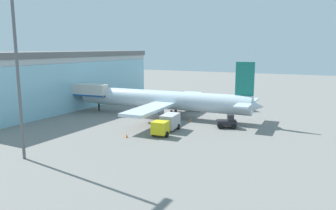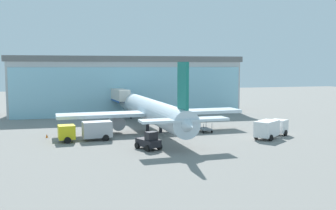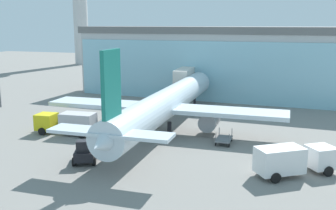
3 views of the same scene
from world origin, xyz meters
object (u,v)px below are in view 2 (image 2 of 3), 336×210
fuel_truck (271,128)px  safety_cone_wingtip (47,136)px  baggage_cart (205,129)px  safety_cone_nose (150,136)px  airplane (151,111)px  jet_bridge (118,95)px  catering_truck (87,130)px  pushback_tug (149,142)px

fuel_truck → safety_cone_wingtip: fuel_truck is taller
baggage_cart → safety_cone_nose: size_ratio=5.20×
airplane → baggage_cart: (7.96, -3.46, -2.80)m
jet_bridge → safety_cone_nose: size_ratio=20.65×
baggage_cart → safety_cone_wingtip: (-23.94, 1.73, -0.23)m
catering_truck → baggage_cart: (18.39, 2.29, -0.97)m
fuel_truck → safety_cone_wingtip: bearing=128.5°
safety_cone_wingtip → jet_bridge: bearing=55.7°
airplane → safety_cone_nose: bearing=163.9°
catering_truck → fuel_truck: size_ratio=1.03×
catering_truck → pushback_tug: 10.52m
jet_bridge → safety_cone_nose: bearing=177.4°
airplane → safety_cone_nose: (-1.63, -6.27, -3.03)m
catering_truck → baggage_cart: size_ratio=2.60×
jet_bridge → safety_cone_wingtip: size_ratio=20.65×
fuel_truck → catering_truck: bearing=133.6°
airplane → fuel_truck: size_ratio=5.38×
pushback_tug → airplane: bearing=-37.0°
baggage_cart → catering_truck: bearing=94.9°
catering_truck → safety_cone_wingtip: bearing=-40.5°
baggage_cart → pushback_tug: pushback_tug is taller
catering_truck → jet_bridge: bearing=-112.9°
pushback_tug → safety_cone_nose: bearing=-36.8°
safety_cone_wingtip → baggage_cart: bearing=-4.1°
pushback_tug → jet_bridge: bearing=-24.4°
baggage_cart → safety_cone_wingtip: size_ratio=5.20×
pushback_tug → safety_cone_wingtip: (-12.52, 11.89, -0.70)m
safety_cone_wingtip → pushback_tug: bearing=-43.5°
airplane → fuel_truck: 18.84m
fuel_truck → safety_cone_wingtip: 32.65m
jet_bridge → catering_truck: size_ratio=1.52×
catering_truck → pushback_tug: catering_truck is taller
jet_bridge → safety_cone_wingtip: 24.21m
jet_bridge → safety_cone_nose: 24.62m
jet_bridge → pushback_tug: size_ratio=3.11×
safety_cone_nose → baggage_cart: bearing=16.3°
catering_truck → pushback_tug: (6.98, -7.86, -0.49)m
fuel_truck → baggage_cart: fuel_truck is taller
jet_bridge → baggage_cart: size_ratio=3.97×
airplane → safety_cone_wingtip: 16.35m
fuel_truck → pushback_tug: (-18.85, -2.91, -0.49)m
jet_bridge → safety_cone_nose: (0.91, -24.24, -4.20)m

